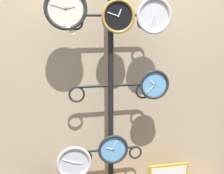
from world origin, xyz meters
TOP-DOWN VIEW (x-y plane):
  - shop_wall at (0.00, 0.57)m, footprint 4.40×0.04m
  - display_stand at (0.00, 0.41)m, footprint 0.70×0.36m
  - clock_top_left at (-0.35, 0.31)m, footprint 0.32×0.04m
  - clock_top_center at (0.04, 0.32)m, footprint 0.26×0.04m
  - clock_top_right at (0.32, 0.30)m, footprint 0.28×0.04m
  - clock_middle_right at (0.34, 0.31)m, footprint 0.25×0.04m
  - clock_bottom_left at (-0.33, 0.32)m, footprint 0.29×0.04m
  - clock_bottom_center at (-0.00, 0.32)m, footprint 0.26×0.04m
  - price_tag_upper at (-0.31, 0.31)m, footprint 0.04×0.00m

SIDE VIEW (x-z plane):
  - clock_bottom_left at x=-0.33m, z-range 0.36..0.65m
  - clock_bottom_center at x=0.00m, z-range 0.46..0.72m
  - display_stand at x=0.00m, z-range -0.20..1.78m
  - clock_middle_right at x=0.34m, z-range 1.00..1.25m
  - shop_wall at x=0.00m, z-range 0.00..2.80m
  - price_tag_upper at x=-0.31m, z-range 1.54..1.57m
  - clock_top_center at x=0.04m, z-range 1.54..1.80m
  - clock_top_right at x=0.32m, z-range 1.53..1.81m
  - clock_top_left at x=-0.35m, z-range 1.57..1.88m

